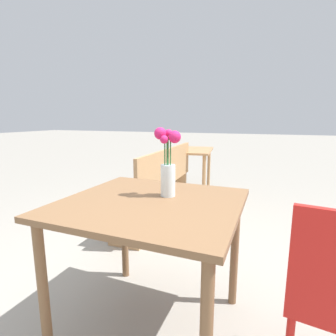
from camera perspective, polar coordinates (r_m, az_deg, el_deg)
The scene contains 5 objects.
ground_plane at distance 1.78m, azimuth -3.45°, elevation -30.98°, with size 40.00×40.00×0.00m, color gray.
table_front at distance 1.43m, azimuth -3.74°, elevation -11.05°, with size 0.94×0.88×0.76m.
flower_vase at distance 1.44m, azimuth -0.05°, elevation 0.06°, with size 0.15×0.11×0.38m.
bench_near at distance 3.05m, azimuth -1.57°, elevation -2.93°, with size 0.40×1.64×0.85m.
table_back at distance 4.10m, azimuth 4.71°, elevation 2.49°, with size 0.77×0.97×0.71m.
Camera 1 is at (0.56, -1.21, 1.19)m, focal length 28.00 mm.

